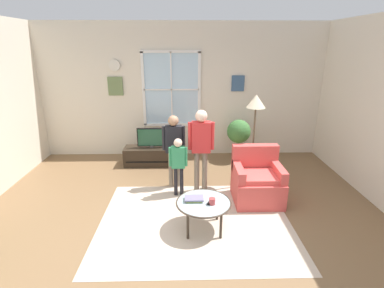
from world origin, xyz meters
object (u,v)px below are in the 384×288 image
at_px(book_stack, 194,199).
at_px(coffee_table, 204,204).
at_px(floor_lamp, 255,111).
at_px(person_red_shirt, 201,142).
at_px(cup, 212,201).
at_px(remote_near_books, 210,202).
at_px(person_green_shirt, 178,161).
at_px(armchair, 257,181).
at_px(tv_stand, 153,156).
at_px(potted_plant_by_window, 239,133).
at_px(person_black_shirt, 174,143).
at_px(television, 152,137).

bearing_deg(book_stack, coffee_table, -21.25).
bearing_deg(floor_lamp, person_red_shirt, -167.74).
xyz_separation_m(cup, floor_lamp, (0.83, 1.37, 0.92)).
relative_size(remote_near_books, person_green_shirt, 0.14).
distance_m(armchair, person_red_shirt, 1.12).
bearing_deg(person_red_shirt, tv_stand, 128.34).
xyz_separation_m(cup, potted_plant_by_window, (0.81, 2.62, 0.15)).
bearing_deg(person_red_shirt, person_black_shirt, 158.12).
relative_size(tv_stand, person_black_shirt, 0.90).
bearing_deg(remote_near_books, tv_stand, 113.79).
xyz_separation_m(book_stack, person_green_shirt, (-0.23, 0.92, 0.19)).
height_order(person_red_shirt, potted_plant_by_window, person_red_shirt).
relative_size(tv_stand, person_green_shirt, 1.16).
distance_m(coffee_table, person_black_shirt, 1.44).
bearing_deg(coffee_table, person_green_shirt, 110.51).
distance_m(armchair, cup, 1.18).
distance_m(cup, person_green_shirt, 1.14).
height_order(television, remote_near_books, television).
height_order(television, book_stack, television).
relative_size(tv_stand, coffee_table, 1.55).
height_order(cup, person_black_shirt, person_black_shirt).
xyz_separation_m(cup, person_green_shirt, (-0.47, 1.02, 0.17)).
height_order(potted_plant_by_window, floor_lamp, floor_lamp).
distance_m(armchair, person_green_shirt, 1.33).
xyz_separation_m(television, person_red_shirt, (0.97, -1.22, 0.31)).
distance_m(television, book_stack, 2.43).
bearing_deg(floor_lamp, tv_stand, 151.60).
relative_size(armchair, person_green_shirt, 0.86).
bearing_deg(potted_plant_by_window, television, -172.95).
bearing_deg(person_green_shirt, person_red_shirt, 21.00).
distance_m(tv_stand, remote_near_books, 2.59).
distance_m(armchair, remote_near_books, 1.17).
xyz_separation_m(coffee_table, person_green_shirt, (-0.36, 0.97, 0.24)).
bearing_deg(armchair, person_red_shirt, 160.57).
bearing_deg(coffee_table, remote_near_books, -10.67).
xyz_separation_m(tv_stand, potted_plant_by_window, (1.87, 0.23, 0.42)).
bearing_deg(book_stack, potted_plant_by_window, 67.33).
bearing_deg(floor_lamp, armchair, -92.25).
bearing_deg(remote_near_books, book_stack, 162.95).
bearing_deg(armchair, book_stack, -144.71).
distance_m(armchair, person_black_shirt, 1.54).
height_order(book_stack, cup, cup).
distance_m(book_stack, person_red_shirt, 1.17).
xyz_separation_m(tv_stand, person_green_shirt, (0.59, -1.37, 0.45)).
bearing_deg(person_green_shirt, potted_plant_by_window, 51.23).
height_order(armchair, person_green_shirt, person_green_shirt).
height_order(person_red_shirt, person_black_shirt, person_red_shirt).
xyz_separation_m(television, book_stack, (0.82, -2.29, -0.16)).
height_order(book_stack, person_green_shirt, person_green_shirt).
distance_m(coffee_table, potted_plant_by_window, 2.74).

